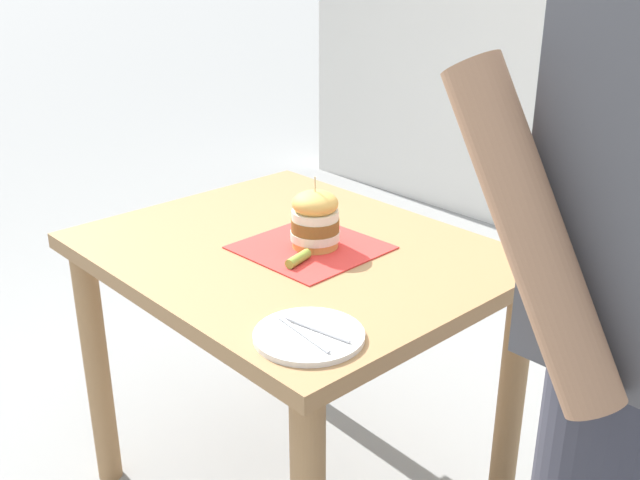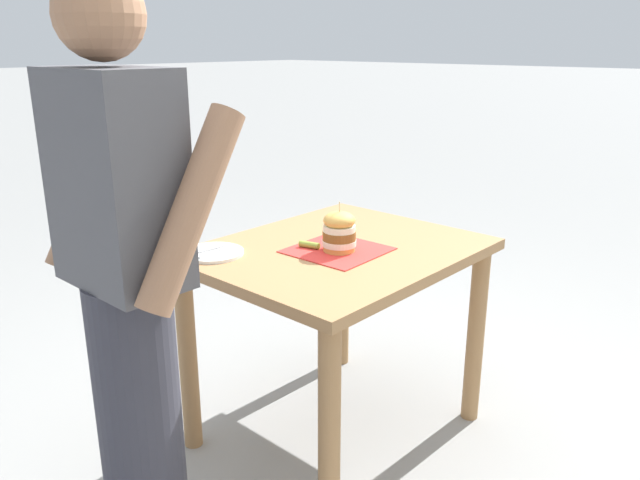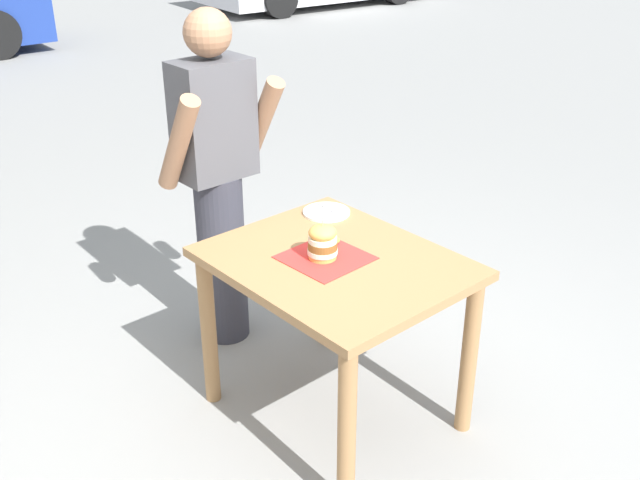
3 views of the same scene
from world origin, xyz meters
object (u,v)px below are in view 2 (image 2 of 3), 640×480
Objects in this scene: diner_across_table at (128,286)px; pickle_spear at (309,245)px; patio_table at (338,282)px; sandwich at (339,231)px; side_plate_with_forks at (213,253)px.

pickle_spear is at bearing -86.31° from diner_across_table.
pickle_spear reaches higher than patio_table.
patio_table is 0.19m from pickle_spear.
sandwich reaches higher than side_plate_with_forks.
pickle_spear is 0.36× the size of side_plate_with_forks.
side_plate_with_forks is (0.32, 0.33, -0.07)m from sandwich.
sandwich is 0.46m from side_plate_with_forks.
pickle_spear is at bearing 55.75° from patio_table.
sandwich is 0.83× the size of side_plate_with_forks.
side_plate_with_forks is 0.57m from diner_across_table.
sandwich is 0.11× the size of diner_across_table.
pickle_spear is 0.05× the size of diner_across_table.
pickle_spear reaches higher than side_plate_with_forks.
sandwich is 0.82m from diner_across_table.
side_plate_with_forks is at bearing -61.90° from diner_across_table.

